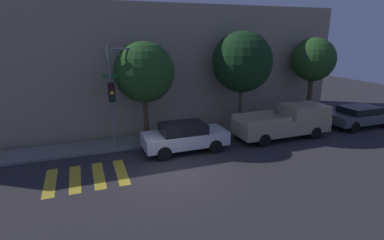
{
  "coord_description": "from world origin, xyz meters",
  "views": [
    {
      "loc": [
        -3.35,
        -11.34,
        5.76
      ],
      "look_at": [
        1.69,
        2.1,
        1.6
      ],
      "focal_mm": 28.0,
      "sensor_mm": 36.0,
      "label": 1
    }
  ],
  "objects_px": {
    "pickup_truck": "(286,122)",
    "sedan_near_corner": "(185,136)",
    "tree_near_corner": "(144,72)",
    "sedan_middle": "(360,116)",
    "tree_far_end": "(313,60)",
    "tree_midblock": "(242,62)",
    "traffic_light_pole": "(121,83)"
  },
  "relations": [
    {
      "from": "sedan_middle",
      "to": "traffic_light_pole",
      "type": "bearing_deg",
      "value": 175.03
    },
    {
      "from": "sedan_near_corner",
      "to": "sedan_middle",
      "type": "height_order",
      "value": "sedan_near_corner"
    },
    {
      "from": "tree_midblock",
      "to": "tree_far_end",
      "type": "height_order",
      "value": "tree_midblock"
    },
    {
      "from": "traffic_light_pole",
      "to": "sedan_near_corner",
      "type": "xyz_separation_m",
      "value": [
        2.78,
        -1.27,
        -2.66
      ]
    },
    {
      "from": "sedan_middle",
      "to": "tree_far_end",
      "type": "relative_size",
      "value": 0.78
    },
    {
      "from": "traffic_light_pole",
      "to": "tree_midblock",
      "type": "relative_size",
      "value": 0.88
    },
    {
      "from": "pickup_truck",
      "to": "sedan_middle",
      "type": "relative_size",
      "value": 1.27
    },
    {
      "from": "traffic_light_pole",
      "to": "sedan_near_corner",
      "type": "relative_size",
      "value": 1.23
    },
    {
      "from": "tree_near_corner",
      "to": "sedan_middle",
      "type": "bearing_deg",
      "value": -8.2
    },
    {
      "from": "pickup_truck",
      "to": "tree_midblock",
      "type": "distance_m",
      "value": 4.25
    },
    {
      "from": "sedan_middle",
      "to": "tree_midblock",
      "type": "bearing_deg",
      "value": 165.81
    },
    {
      "from": "traffic_light_pole",
      "to": "tree_near_corner",
      "type": "relative_size",
      "value": 0.96
    },
    {
      "from": "tree_far_end",
      "to": "tree_midblock",
      "type": "bearing_deg",
      "value": -180.0
    },
    {
      "from": "sedan_middle",
      "to": "tree_near_corner",
      "type": "distance_m",
      "value": 13.83
    },
    {
      "from": "sedan_near_corner",
      "to": "tree_far_end",
      "type": "xyz_separation_m",
      "value": [
        9.36,
        1.92,
        3.36
      ]
    },
    {
      "from": "pickup_truck",
      "to": "sedan_near_corner",
      "type": "bearing_deg",
      "value": 180.0
    },
    {
      "from": "traffic_light_pole",
      "to": "tree_midblock",
      "type": "height_order",
      "value": "tree_midblock"
    },
    {
      "from": "sedan_near_corner",
      "to": "tree_midblock",
      "type": "relative_size",
      "value": 0.71
    },
    {
      "from": "tree_far_end",
      "to": "pickup_truck",
      "type": "bearing_deg",
      "value": -149.01
    },
    {
      "from": "pickup_truck",
      "to": "sedan_middle",
      "type": "distance_m",
      "value": 5.66
    },
    {
      "from": "traffic_light_pole",
      "to": "sedan_near_corner",
      "type": "height_order",
      "value": "traffic_light_pole"
    },
    {
      "from": "traffic_light_pole",
      "to": "tree_midblock",
      "type": "distance_m",
      "value": 7.06
    },
    {
      "from": "sedan_near_corner",
      "to": "tree_near_corner",
      "type": "xyz_separation_m",
      "value": [
        -1.52,
        1.92,
        3.05
      ]
    },
    {
      "from": "tree_near_corner",
      "to": "tree_far_end",
      "type": "height_order",
      "value": "tree_far_end"
    },
    {
      "from": "pickup_truck",
      "to": "sedan_middle",
      "type": "height_order",
      "value": "pickup_truck"
    },
    {
      "from": "sedan_middle",
      "to": "tree_far_end",
      "type": "bearing_deg",
      "value": 141.96
    },
    {
      "from": "pickup_truck",
      "to": "tree_far_end",
      "type": "bearing_deg",
      "value": 30.99
    },
    {
      "from": "sedan_near_corner",
      "to": "pickup_truck",
      "type": "distance_m",
      "value": 6.16
    },
    {
      "from": "tree_far_end",
      "to": "tree_near_corner",
      "type": "bearing_deg",
      "value": 180.0
    },
    {
      "from": "pickup_truck",
      "to": "tree_midblock",
      "type": "bearing_deg",
      "value": 135.34
    },
    {
      "from": "pickup_truck",
      "to": "sedan_middle",
      "type": "bearing_deg",
      "value": 0.0
    },
    {
      "from": "sedan_near_corner",
      "to": "tree_midblock",
      "type": "xyz_separation_m",
      "value": [
        4.22,
        1.92,
        3.39
      ]
    }
  ]
}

